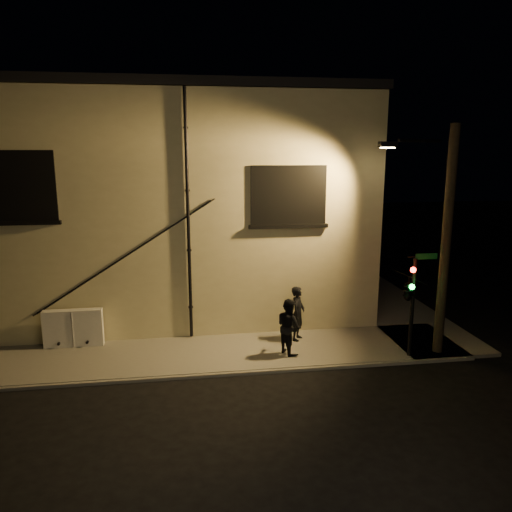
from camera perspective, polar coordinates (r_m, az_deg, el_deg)
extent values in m
plane|color=black|center=(15.24, -0.12, -13.25)|extent=(90.00, 90.00, 0.00)
cube|color=slate|center=(16.47, -11.50, -11.25)|extent=(20.00, 3.00, 0.12)
cube|color=slate|center=(24.12, 12.49, -3.71)|extent=(3.00, 16.00, 0.12)
cube|color=beige|center=(22.75, -11.06, 6.16)|extent=(16.00, 12.00, 8.50)
cube|color=black|center=(22.74, -11.53, 17.26)|extent=(16.20, 12.20, 0.30)
cube|color=black|center=(17.36, -25.43, 7.24)|extent=(2.20, 0.10, 2.20)
cube|color=black|center=(17.38, -25.42, 7.24)|extent=(1.98, 0.05, 1.98)
cube|color=black|center=(17.06, 3.75, 6.96)|extent=(2.60, 0.10, 2.00)
cube|color=#A5B28C|center=(17.07, 3.74, 6.96)|extent=(2.38, 0.05, 1.78)
cylinder|color=black|center=(16.69, -7.76, 4.38)|extent=(0.11, 0.11, 8.30)
cylinder|color=black|center=(17.05, -15.04, -0.24)|extent=(5.96, 0.04, 3.75)
cylinder|color=black|center=(17.03, -14.65, -0.03)|extent=(5.96, 0.04, 3.75)
cube|color=white|center=(17.69, -20.15, -7.73)|extent=(1.90, 0.32, 1.25)
imported|color=black|center=(17.13, 4.79, -6.54)|extent=(0.73, 0.82, 1.87)
imported|color=black|center=(16.04, 3.77, -8.01)|extent=(0.95, 1.06, 1.79)
cylinder|color=black|center=(16.32, 17.41, -5.67)|extent=(0.12, 0.12, 3.16)
imported|color=black|center=(15.93, 17.04, -3.56)|extent=(0.59, 1.93, 0.77)
sphere|color=#FF140C|center=(15.63, 17.53, -1.53)|extent=(0.17, 0.17, 0.17)
sphere|color=#14FF3F|center=(15.76, 17.40, -3.39)|extent=(0.17, 0.17, 0.17)
cube|color=#0C4C1E|center=(16.07, 18.90, -0.04)|extent=(0.70, 0.03, 0.18)
cylinder|color=black|center=(16.52, 20.88, 1.25)|extent=(0.30, 0.30, 7.28)
cylinder|color=black|center=(16.37, 18.27, 12.39)|extent=(1.85, 1.01, 0.10)
cube|color=black|center=(16.53, 14.84, 12.24)|extent=(0.55, 0.28, 0.18)
cube|color=#FFC672|center=(16.53, 14.82, 11.89)|extent=(0.42, 0.20, 0.04)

